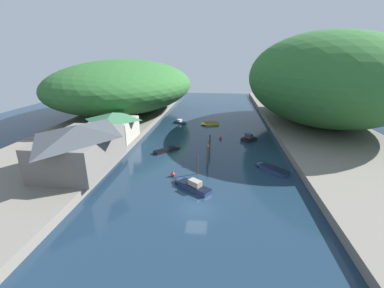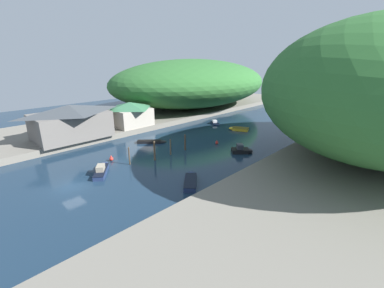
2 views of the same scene
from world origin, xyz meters
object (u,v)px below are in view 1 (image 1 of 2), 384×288
channel_buoy_far (173,174)px  boat_far_right_bank (209,123)px  boat_far_upstream (169,149)px  channel_buoy_near (221,137)px  person_on_quay (94,167)px  waterfront_building (80,146)px  boat_red_skiff (181,122)px  boat_small_dinghy (270,168)px  boat_yellow_tender (191,185)px  boathouse_shed (114,125)px  boat_cabin_cruiser (250,138)px

channel_buoy_far → boat_far_right_bank: bearing=82.8°
boat_far_upstream → channel_buoy_near: bearing=83.9°
channel_buoy_far → person_on_quay: bearing=-165.4°
boat_far_upstream → channel_buoy_near: 12.76m
waterfront_building → boat_red_skiff: waterfront_building is taller
boat_small_dinghy → channel_buoy_near: size_ratio=6.03×
boat_yellow_tender → person_on_quay: 13.92m
boat_yellow_tender → channel_buoy_far: bearing=80.6°
boat_far_upstream → boathouse_shed: bearing=-148.2°
boathouse_shed → boat_far_right_bank: 25.34m
boathouse_shed → boat_yellow_tender: boathouse_shed is taller
boat_far_right_bank → person_on_quay: 36.24m
boat_red_skiff → person_on_quay: person_on_quay is taller
person_on_quay → boat_far_upstream: bearing=-12.2°
boat_far_upstream → waterfront_building: bearing=-91.2°
boat_red_skiff → channel_buoy_far: bearing=37.9°
boat_yellow_tender → channel_buoy_far: size_ratio=6.13×
boathouse_shed → boat_red_skiff: boathouse_shed is taller
boat_small_dinghy → channel_buoy_far: size_ratio=5.48×
boat_red_skiff → boat_far_upstream: bearing=33.7°
boat_small_dinghy → person_on_quay: (-25.49, -6.49, 1.84)m
boat_small_dinghy → boat_far_right_bank: size_ratio=1.05×
channel_buoy_far → channel_buoy_near: bearing=69.9°
boat_cabin_cruiser → channel_buoy_near: boat_cabin_cruiser is taller
boat_cabin_cruiser → channel_buoy_far: size_ratio=4.27×
waterfront_building → channel_buoy_near: waterfront_building is taller
boat_yellow_tender → channel_buoy_far: boat_yellow_tender is taller
boat_yellow_tender → boat_far_right_bank: bearing=35.2°
waterfront_building → boat_yellow_tender: size_ratio=2.45×
boat_cabin_cruiser → boat_small_dinghy: (1.71, -14.75, -0.13)m
boathouse_shed → boat_far_upstream: boathouse_shed is taller
person_on_quay → boat_red_skiff: bearing=6.9°
channel_buoy_far → person_on_quay: (-10.71, -2.79, 1.82)m
boat_cabin_cruiser → boat_red_skiff: boat_cabin_cruiser is taller
boat_small_dinghy → boat_red_skiff: bearing=82.0°
boat_yellow_tender → person_on_quay: bearing=124.8°
boat_far_upstream → boat_cabin_cruiser: bearing=69.8°
boat_red_skiff → channel_buoy_far: size_ratio=4.05×
boat_far_upstream → channel_buoy_far: 10.88m
boat_cabin_cruiser → person_on_quay: (-23.78, -21.24, 1.71)m
waterfront_building → boat_yellow_tender: waterfront_building is taller
boathouse_shed → channel_buoy_near: (20.97, 6.06, -3.63)m
boat_cabin_cruiser → channel_buoy_far: (-13.07, -18.45, -0.11)m
boat_far_upstream → boat_small_dinghy: size_ratio=0.99×
boat_red_skiff → boat_far_right_bank: (7.47, -0.59, 0.02)m
boat_cabin_cruiser → boat_yellow_tender: 23.83m
boat_red_skiff → waterfront_building: bearing=13.6°
boat_red_skiff → boat_far_right_bank: bearing=116.7°
boat_cabin_cruiser → person_on_quay: size_ratio=2.40×
boat_cabin_cruiser → channel_buoy_near: (-6.16, 0.40, -0.14)m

